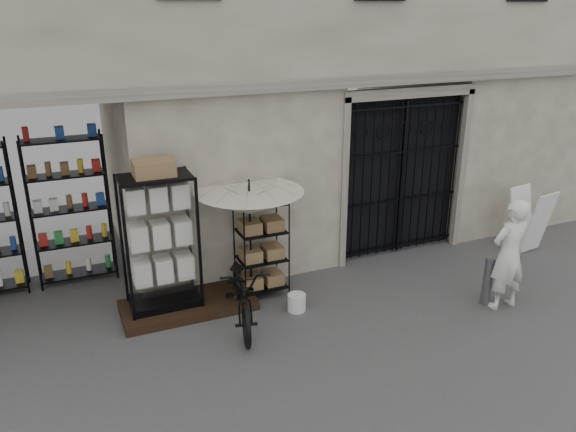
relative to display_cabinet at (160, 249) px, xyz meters
name	(u,v)px	position (x,y,z in m)	size (l,w,h in m)	color
ground	(376,326)	(2.74, -1.60, -1.05)	(80.00, 80.00, 0.00)	black
shop_recess	(24,211)	(-1.76, 1.20, 0.45)	(3.00, 1.70, 3.00)	black
shop_shelving	(24,216)	(-1.81, 1.70, 0.20)	(2.70, 0.50, 2.50)	black
iron_gate	(397,174)	(4.49, 0.68, 0.45)	(2.50, 0.21, 3.00)	black
step_platform	(188,305)	(0.34, -0.05, -0.98)	(2.00, 0.90, 0.15)	black
display_cabinet	(160,249)	(0.00, 0.00, 0.00)	(1.16, 0.94, 2.18)	black
wire_rack	(261,247)	(1.56, -0.02, -0.24)	(0.87, 0.75, 1.66)	black
market_umbrella	(249,196)	(1.37, -0.05, 0.64)	(1.81, 1.83, 2.36)	black
white_bucket	(297,302)	(1.86, -0.73, -0.92)	(0.28, 0.28, 0.27)	silver
bicycle	(243,321)	(0.99, -0.71, -1.05)	(0.68, 1.02, 1.95)	black
steel_bollard	(488,281)	(4.66, -1.70, -0.66)	(0.14, 0.14, 0.78)	slate
shopkeeper	(501,306)	(4.83, -1.87, -1.05)	(0.64, 1.76, 0.42)	silver
easel_sign	(530,220)	(6.80, -0.38, -0.44)	(0.66, 0.73, 1.19)	silver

